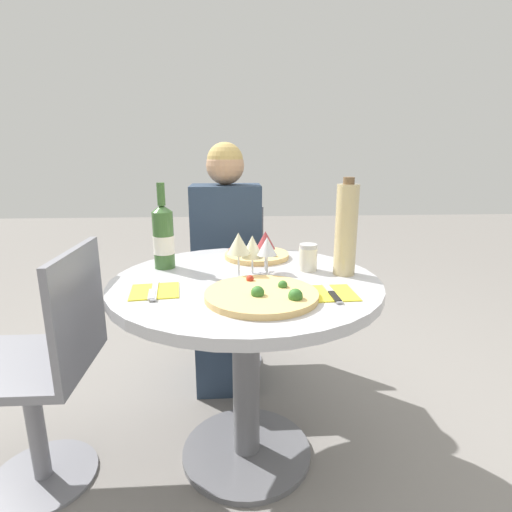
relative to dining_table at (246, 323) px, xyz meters
name	(u,v)px	position (x,y,z in m)	size (l,w,h in m)	color
ground_plane	(247,453)	(0.00, 0.00, -0.56)	(12.00, 12.00, 0.00)	gray
dining_table	(246,323)	(0.00, 0.00, 0.00)	(0.94, 0.94, 0.73)	slate
chair_behind_diner	(228,286)	(-0.08, 0.78, -0.13)	(0.41, 0.41, 0.86)	slate
seated_diner	(227,275)	(-0.08, 0.64, -0.02)	(0.36, 0.47, 1.20)	#28384C
chair_empty_side	(46,372)	(-0.69, -0.08, -0.13)	(0.41, 0.41, 0.86)	slate
pizza_large	(263,295)	(0.05, -0.20, 0.18)	(0.35, 0.35, 0.05)	#DBB26B
pizza_small_far	(255,255)	(0.05, 0.28, 0.18)	(0.27, 0.27, 0.05)	#DBB26B
wine_bottle	(163,237)	(-0.30, 0.16, 0.29)	(0.08, 0.08, 0.32)	#38602D
tall_carafe	(346,229)	(0.36, 0.04, 0.33)	(0.08, 0.08, 0.35)	tan
sugar_shaker	(308,257)	(0.24, 0.09, 0.22)	(0.07, 0.07, 0.10)	silver
wine_glass_center	(252,247)	(0.03, 0.05, 0.27)	(0.08, 0.08, 0.14)	silver
wine_glass_front_right	(267,247)	(0.08, 0.02, 0.27)	(0.07, 0.07, 0.14)	silver
wine_glass_front_left	(238,244)	(-0.02, 0.02, 0.29)	(0.08, 0.08, 0.16)	silver
wine_glass_back_right	(265,241)	(0.08, 0.09, 0.28)	(0.07, 0.07, 0.15)	silver
place_setting_left	(155,291)	(-0.29, -0.12, 0.17)	(0.17, 0.19, 0.01)	yellow
place_setting_right	(331,293)	(0.26, -0.17, 0.17)	(0.16, 0.19, 0.01)	yellow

